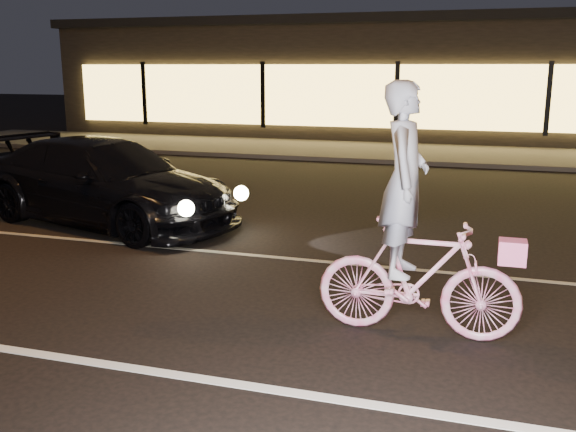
% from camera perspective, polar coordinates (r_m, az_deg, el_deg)
% --- Properties ---
extents(ground, '(90.00, 90.00, 0.00)m').
position_cam_1_polar(ground, '(7.05, -7.41, -8.09)').
color(ground, black).
rests_on(ground, ground).
extents(lane_stripe_near, '(60.00, 0.12, 0.01)m').
position_cam_1_polar(lane_stripe_near, '(5.84, -13.65, -13.02)').
color(lane_stripe_near, silver).
rests_on(lane_stripe_near, ground).
extents(lane_stripe_far, '(60.00, 0.10, 0.01)m').
position_cam_1_polar(lane_stripe_far, '(8.81, -2.04, -3.60)').
color(lane_stripe_far, gray).
rests_on(lane_stripe_far, ground).
extents(sidewalk, '(30.00, 4.00, 0.12)m').
position_cam_1_polar(sidewalk, '(19.33, 8.73, 5.64)').
color(sidewalk, '#383533').
rests_on(sidewalk, ground).
extents(storefront, '(25.40, 8.42, 4.20)m').
position_cam_1_polar(storefront, '(25.09, 10.98, 12.03)').
color(storefront, black).
rests_on(storefront, ground).
extents(cyclist, '(1.93, 0.66, 2.43)m').
position_cam_1_polar(cyclist, '(6.18, 11.19, -2.86)').
color(cyclist, '#E52C77').
rests_on(cyclist, ground).
extents(sedan, '(5.13, 3.14, 1.39)m').
position_cam_1_polar(sedan, '(10.95, -15.92, 2.95)').
color(sedan, black).
rests_on(sedan, ground).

